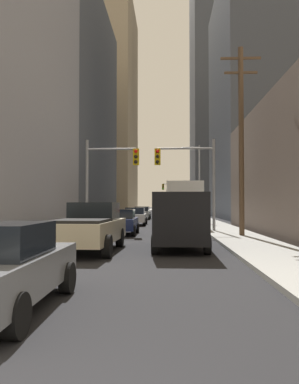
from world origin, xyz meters
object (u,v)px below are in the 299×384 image
(cargo_van_black, at_px, (179,217))
(traffic_signal_near_right, at_px, (188,169))
(sedan_green, at_px, (172,213))
(traffic_signal_far_right, at_px, (174,191))
(sedan_silver, at_px, (142,213))
(traffic_signal_near_left, at_px, (109,170))
(city_bus, at_px, (183,203))
(sedan_white, at_px, (135,216))
(sedan_navy, at_px, (121,222))
(pickup_truck_beige, at_px, (90,227))

(cargo_van_black, xyz_separation_m, traffic_signal_near_right, (0.81, 8.95, 2.76))
(sedan_green, distance_m, traffic_signal_far_right, 24.20)
(sedan_silver, xyz_separation_m, traffic_signal_near_left, (-0.75, -20.92, 3.26))
(city_bus, relative_size, sedan_silver, 2.71)
(sedan_white, bearing_deg, traffic_signal_near_right, -64.27)
(traffic_signal_near_left, bearing_deg, city_bus, 53.66)
(city_bus, xyz_separation_m, sedan_white, (-4.10, 1.66, -1.16))
(sedan_navy, bearing_deg, cargo_van_black, -65.68)
(cargo_van_black, bearing_deg, sedan_navy, 114.32)
(traffic_signal_far_right, bearing_deg, sedan_silver, -100.24)
(sedan_white, bearing_deg, pickup_truck_beige, -90.60)
(sedan_green, xyz_separation_m, traffic_signal_near_right, (0.80, -20.35, 3.28))
(pickup_truck_beige, distance_m, traffic_signal_near_left, 10.38)
(pickup_truck_beige, bearing_deg, cargo_van_black, 14.90)
(sedan_navy, relative_size, sedan_green, 1.00)
(sedan_silver, distance_m, traffic_signal_near_left, 21.18)
(traffic_signal_far_right, bearing_deg, pickup_truck_beige, -94.45)
(traffic_signal_near_left, distance_m, traffic_signal_near_right, 5.06)
(sedan_white, distance_m, traffic_signal_near_right, 10.03)
(sedan_navy, xyz_separation_m, traffic_signal_near_right, (4.10, 1.69, 3.28))
(sedan_green, bearing_deg, sedan_navy, -98.50)
(traffic_signal_near_right, bearing_deg, cargo_van_black, -95.19)
(sedan_green, relative_size, sedan_silver, 0.99)
(pickup_truck_beige, relative_size, sedan_navy, 1.30)
(sedan_white, height_order, sedan_green, same)
(traffic_signal_near_left, bearing_deg, sedan_silver, 87.95)
(city_bus, bearing_deg, traffic_signal_near_right, -89.93)
(city_bus, bearing_deg, sedan_green, 93.37)
(pickup_truck_beige, bearing_deg, traffic_signal_near_left, 94.40)
(traffic_signal_far_right, bearing_deg, traffic_signal_near_right, -89.88)
(sedan_navy, distance_m, sedan_green, 22.29)
(city_bus, xyz_separation_m, sedan_navy, (-4.09, -8.56, -1.16))
(sedan_green, bearing_deg, cargo_van_black, -90.02)
(pickup_truck_beige, bearing_deg, sedan_silver, 90.02)
(pickup_truck_beige, distance_m, traffic_signal_near_right, 11.22)
(sedan_navy, distance_m, traffic_signal_near_right, 5.51)
(cargo_van_black, bearing_deg, sedan_silver, 96.69)
(traffic_signal_near_left, bearing_deg, sedan_white, 83.64)
(city_bus, xyz_separation_m, sedan_green, (-0.79, 13.48, -1.16))
(city_bus, distance_m, traffic_signal_near_left, 8.79)
(traffic_signal_far_right, bearing_deg, sedan_green, -91.70)
(sedan_navy, xyz_separation_m, traffic_signal_near_left, (-0.97, 1.69, 3.26))
(pickup_truck_beige, xyz_separation_m, sedan_silver, (-0.01, 30.80, -0.16))
(pickup_truck_beige, relative_size, sedan_silver, 1.29)
(cargo_van_black, relative_size, traffic_signal_near_left, 0.87)
(pickup_truck_beige, bearing_deg, traffic_signal_far_right, 85.55)
(cargo_van_black, relative_size, sedan_green, 1.24)
(city_bus, height_order, pickup_truck_beige, city_bus)
(sedan_green, bearing_deg, traffic_signal_near_left, -101.83)
(sedan_silver, bearing_deg, traffic_signal_far_right, 79.76)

